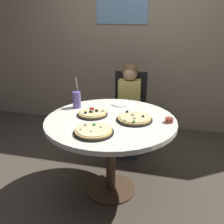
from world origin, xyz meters
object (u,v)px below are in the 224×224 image
object	(u,v)px
sauce_bowl	(169,120)
plate_small	(120,104)
pizza_veggie	(93,113)
soda_cup	(77,100)
dining_table	(111,130)
chair_wooden	(130,106)
pizza_pepperoni	(134,119)
pizza_cheese	(94,131)
diner_child	(129,115)

from	to	relation	value
sauce_bowl	plate_small	size ratio (longest dim) A/B	0.39
pizza_veggie	soda_cup	bearing A→B (deg)	143.35
pizza_veggie	sauce_bowl	world-z (taller)	pizza_veggie
dining_table	pizza_veggie	xyz separation A→B (m)	(-0.19, 0.06, 0.12)
chair_wooden	plate_small	xyz separation A→B (m)	(0.01, -0.59, 0.22)
pizza_veggie	pizza_pepperoni	distance (m)	0.40
soda_cup	plate_small	bearing A→B (deg)	26.22
pizza_pepperoni	plate_small	distance (m)	0.44
soda_cup	sauce_bowl	xyz separation A→B (m)	(0.91, -0.16, -0.06)
pizza_pepperoni	sauce_bowl	bearing A→B (deg)	5.88
pizza_cheese	diner_child	bearing A→B (deg)	86.71
sauce_bowl	plate_small	xyz separation A→B (m)	(-0.51, 0.35, -0.02)
soda_cup	sauce_bowl	distance (m)	0.92
soda_cup	plate_small	world-z (taller)	soda_cup
dining_table	soda_cup	xyz separation A→B (m)	(-0.40, 0.21, 0.18)
dining_table	plate_small	distance (m)	0.42
pizza_veggie	dining_table	bearing A→B (deg)	-16.59
diner_child	sauce_bowl	size ratio (longest dim) A/B	15.46
dining_table	pizza_pepperoni	world-z (taller)	pizza_pepperoni
diner_child	plate_small	distance (m)	0.49
diner_child	dining_table	bearing A→B (deg)	-90.56
pizza_veggie	sauce_bowl	bearing A→B (deg)	0.14
pizza_pepperoni	sauce_bowl	size ratio (longest dim) A/B	4.53
dining_table	diner_child	distance (m)	0.83
dining_table	pizza_pepperoni	xyz separation A→B (m)	(0.21, 0.03, 0.12)
pizza_cheese	pizza_pepperoni	world-z (taller)	same
chair_wooden	pizza_veggie	distance (m)	0.99
soda_cup	pizza_cheese	bearing A→B (deg)	-56.76
pizza_cheese	plate_small	bearing A→B (deg)	85.79
diner_child	pizza_pepperoni	distance (m)	0.86
plate_small	chair_wooden	bearing A→B (deg)	90.57
plate_small	dining_table	bearing A→B (deg)	-89.46
pizza_veggie	pizza_pepperoni	size ratio (longest dim) A/B	0.89
pizza_veggie	plate_small	size ratio (longest dim) A/B	1.56
chair_wooden	pizza_cheese	bearing A→B (deg)	-92.06
chair_wooden	plate_small	distance (m)	0.63
chair_wooden	plate_small	bearing A→B (deg)	-89.43
chair_wooden	pizza_veggie	xyz separation A→B (m)	(-0.18, -0.94, 0.24)
soda_cup	chair_wooden	bearing A→B (deg)	63.53
pizza_veggie	pizza_pepperoni	xyz separation A→B (m)	(0.39, -0.03, -0.00)
diner_child	soda_cup	world-z (taller)	diner_child
pizza_veggie	pizza_pepperoni	world-z (taller)	same
pizza_pepperoni	pizza_cheese	bearing A→B (deg)	-128.20
diner_child	plate_small	size ratio (longest dim) A/B	6.01
diner_child	sauce_bowl	bearing A→B (deg)	-56.88
dining_table	pizza_cheese	size ratio (longest dim) A/B	3.65
soda_cup	plate_small	xyz separation A→B (m)	(0.40, 0.20, -0.08)
diner_child	pizza_pepperoni	xyz separation A→B (m)	(0.20, -0.79, 0.28)
diner_child	pizza_veggie	world-z (taller)	diner_child
pizza_veggie	soda_cup	world-z (taller)	soda_cup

